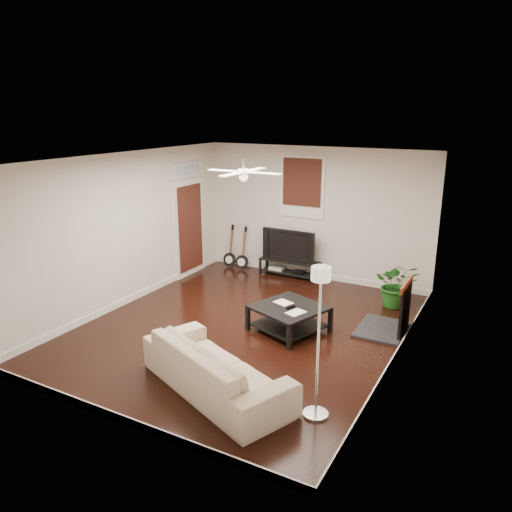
% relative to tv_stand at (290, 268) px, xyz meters
% --- Properties ---
extents(room, '(5.01, 6.01, 2.81)m').
position_rel_tv_stand_xyz_m(room, '(0.46, -2.78, 1.21)').
color(room, black).
rests_on(room, ground).
extents(brick_accent, '(0.02, 2.20, 2.80)m').
position_rel_tv_stand_xyz_m(brick_accent, '(2.95, -1.78, 1.21)').
color(brick_accent, '#A15633').
rests_on(brick_accent, floor).
extents(fireplace, '(0.80, 1.10, 0.92)m').
position_rel_tv_stand_xyz_m(fireplace, '(2.66, -1.78, 0.27)').
color(fireplace, black).
rests_on(fireplace, floor).
extents(window_back, '(1.00, 0.06, 1.30)m').
position_rel_tv_stand_xyz_m(window_back, '(0.16, 0.19, 1.76)').
color(window_back, '#35170E').
rests_on(window_back, wall_back).
extents(door_left, '(0.08, 1.00, 2.50)m').
position_rel_tv_stand_xyz_m(door_left, '(-2.00, -0.88, 1.06)').
color(door_left, white).
rests_on(door_left, wall_left).
extents(tv_stand, '(1.34, 0.36, 0.38)m').
position_rel_tv_stand_xyz_m(tv_stand, '(0.00, 0.00, 0.00)').
color(tv_stand, black).
rests_on(tv_stand, floor).
extents(tv, '(1.20, 0.16, 0.69)m').
position_rel_tv_stand_xyz_m(tv, '(0.00, 0.02, 0.54)').
color(tv, black).
rests_on(tv, tv_stand).
extents(coffee_table, '(1.31, 1.31, 0.43)m').
position_rel_tv_stand_xyz_m(coffee_table, '(1.16, -2.53, 0.03)').
color(coffee_table, black).
rests_on(coffee_table, floor).
extents(sofa, '(2.47, 1.71, 0.67)m').
position_rel_tv_stand_xyz_m(sofa, '(1.10, -4.63, 0.15)').
color(sofa, tan).
rests_on(sofa, floor).
extents(floor_lamp, '(0.40, 0.40, 1.88)m').
position_rel_tv_stand_xyz_m(floor_lamp, '(2.45, -4.53, 0.75)').
color(floor_lamp, silver).
rests_on(floor_lamp, floor).
extents(potted_plant, '(0.95, 0.88, 0.87)m').
position_rel_tv_stand_xyz_m(potted_plant, '(2.45, -0.63, 0.25)').
color(potted_plant, '#1B5D1A').
rests_on(potted_plant, floor).
extents(guitar_left, '(0.32, 0.24, 0.98)m').
position_rel_tv_stand_xyz_m(guitar_left, '(-1.52, -0.03, 0.30)').
color(guitar_left, black).
rests_on(guitar_left, floor).
extents(guitar_right, '(0.34, 0.27, 0.98)m').
position_rel_tv_stand_xyz_m(guitar_right, '(-1.17, -0.06, 0.30)').
color(guitar_right, black).
rests_on(guitar_right, floor).
extents(ceiling_fan, '(1.24, 1.24, 0.32)m').
position_rel_tv_stand_xyz_m(ceiling_fan, '(0.46, -2.78, 2.41)').
color(ceiling_fan, white).
rests_on(ceiling_fan, ceiling).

